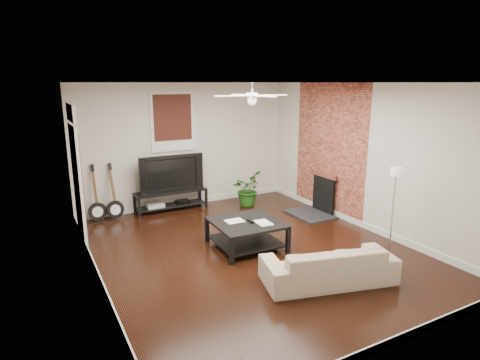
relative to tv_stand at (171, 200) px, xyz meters
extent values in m
cube|color=black|center=(0.47, -2.78, -0.22)|extent=(5.00, 6.00, 0.01)
cube|color=white|center=(0.47, -2.78, 2.58)|extent=(5.00, 6.00, 0.01)
cube|color=silver|center=(0.47, 0.22, 1.18)|extent=(5.00, 0.01, 2.80)
cube|color=silver|center=(0.47, -5.78, 1.18)|extent=(5.00, 0.01, 2.80)
cube|color=silver|center=(-2.03, -2.78, 1.18)|extent=(0.01, 6.00, 2.80)
cube|color=silver|center=(2.97, -2.78, 1.18)|extent=(0.01, 6.00, 2.80)
cube|color=brown|center=(2.96, -1.78, 1.18)|extent=(0.02, 2.20, 2.80)
cube|color=black|center=(2.67, -1.78, 0.24)|extent=(0.80, 1.10, 0.92)
cube|color=#33140D|center=(0.17, 0.19, 1.73)|extent=(1.00, 0.06, 1.30)
cube|color=white|center=(-1.99, -0.88, 1.03)|extent=(0.08, 1.00, 2.50)
cube|color=black|center=(0.00, 0.00, 0.00)|extent=(1.60, 0.43, 0.45)
imported|color=black|center=(0.00, 0.02, 0.64)|extent=(1.43, 0.19, 0.83)
cube|color=black|center=(0.46, -2.62, 0.01)|extent=(1.16, 1.16, 0.47)
imported|color=tan|center=(0.88, -4.29, 0.05)|extent=(2.01, 1.19, 0.55)
imported|color=#1F5518|center=(1.67, -0.49, 0.17)|extent=(0.93, 0.94, 0.79)
camera|label=1|loc=(-2.75, -8.35, 2.58)|focal=30.08mm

